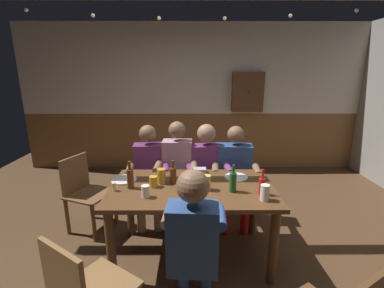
# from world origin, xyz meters

# --- Properties ---
(ground_plane) EXTENTS (7.40, 7.40, 0.00)m
(ground_plane) POSITION_xyz_m (0.00, 0.00, 0.00)
(ground_plane) COLOR #4C331E
(back_wall_upper) EXTENTS (6.17, 0.12, 1.59)m
(back_wall_upper) POSITION_xyz_m (0.00, 2.65, 1.85)
(back_wall_upper) COLOR beige
(back_wall_wainscot) EXTENTS (6.17, 0.12, 1.06)m
(back_wall_wainscot) POSITION_xyz_m (0.00, 2.65, 0.53)
(back_wall_wainscot) COLOR brown
(back_wall_wainscot) RESTS_ON ground_plane
(dining_table) EXTENTS (1.56, 0.92, 0.76)m
(dining_table) POSITION_xyz_m (0.00, -0.01, 0.65)
(dining_table) COLOR brown
(dining_table) RESTS_ON ground_plane
(person_0) EXTENTS (0.52, 0.53, 1.20)m
(person_0) POSITION_xyz_m (-0.52, 0.68, 0.66)
(person_0) COLOR #6B2D66
(person_0) RESTS_ON ground_plane
(person_1) EXTENTS (0.50, 0.51, 1.25)m
(person_1) POSITION_xyz_m (-0.18, 0.68, 0.68)
(person_1) COLOR #B78493
(person_1) RESTS_ON ground_plane
(person_2) EXTENTS (0.54, 0.55, 1.22)m
(person_2) POSITION_xyz_m (0.18, 0.67, 0.67)
(person_2) COLOR #6B2D66
(person_2) RESTS_ON ground_plane
(person_3) EXTENTS (0.57, 0.56, 1.19)m
(person_3) POSITION_xyz_m (0.52, 0.67, 0.66)
(person_3) COLOR #2D4C84
(person_3) RESTS_ON ground_plane
(person_4) EXTENTS (0.51, 0.52, 1.21)m
(person_4) POSITION_xyz_m (0.00, -0.69, 0.67)
(person_4) COLOR #2D4C84
(person_4) RESTS_ON ground_plane
(chair_empty_near_right) EXTENTS (0.57, 0.57, 0.88)m
(chair_empty_near_right) POSITION_xyz_m (-1.25, 0.51, 0.48)
(chair_empty_near_right) COLOR brown
(chair_empty_near_right) RESTS_ON ground_plane
(table_candle) EXTENTS (0.04, 0.04, 0.08)m
(table_candle) POSITION_xyz_m (-0.72, -0.10, 0.80)
(table_candle) COLOR #F9E08C
(table_candle) RESTS_ON dining_table
(condiment_caddy) EXTENTS (0.14, 0.10, 0.05)m
(condiment_caddy) POSITION_xyz_m (0.08, 0.35, 0.78)
(condiment_caddy) COLOR #B2B7BC
(condiment_caddy) RESTS_ON dining_table
(plate_0) EXTENTS (0.25, 0.25, 0.01)m
(plate_0) POSITION_xyz_m (-0.69, 0.14, 0.77)
(plate_0) COLOR white
(plate_0) RESTS_ON dining_table
(plate_1) EXTENTS (0.24, 0.24, 0.01)m
(plate_1) POSITION_xyz_m (0.45, 0.21, 0.77)
(plate_1) COLOR white
(plate_1) RESTS_ON dining_table
(bottle_0) EXTENTS (0.07, 0.07, 0.23)m
(bottle_0) POSITION_xyz_m (-0.19, 0.08, 0.84)
(bottle_0) COLOR #593314
(bottle_0) RESTS_ON dining_table
(bottle_1) EXTENTS (0.06, 0.06, 0.27)m
(bottle_1) POSITION_xyz_m (-0.58, -0.04, 0.86)
(bottle_1) COLOR #593314
(bottle_1) RESTS_ON dining_table
(bottle_2) EXTENTS (0.06, 0.06, 0.24)m
(bottle_2) POSITION_xyz_m (0.62, -0.19, 0.84)
(bottle_2) COLOR red
(bottle_2) RESTS_ON dining_table
(bottle_3) EXTENTS (0.06, 0.06, 0.26)m
(bottle_3) POSITION_xyz_m (0.37, -0.12, 0.86)
(bottle_3) COLOR #195923
(bottle_3) RESTS_ON dining_table
(pint_glass_0) EXTENTS (0.06, 0.06, 0.14)m
(pint_glass_0) POSITION_xyz_m (-0.05, -0.32, 0.83)
(pint_glass_0) COLOR #4C2D19
(pint_glass_0) RESTS_ON dining_table
(pint_glass_1) EXTENTS (0.07, 0.07, 0.11)m
(pint_glass_1) POSITION_xyz_m (-0.41, -0.23, 0.81)
(pint_glass_1) COLOR white
(pint_glass_1) RESTS_ON dining_table
(pint_glass_2) EXTENTS (0.08, 0.08, 0.16)m
(pint_glass_2) POSITION_xyz_m (-0.03, -0.22, 0.84)
(pint_glass_2) COLOR gold
(pint_glass_2) RESTS_ON dining_table
(pint_glass_3) EXTENTS (0.08, 0.08, 0.15)m
(pint_glass_3) POSITION_xyz_m (-0.30, 0.07, 0.83)
(pint_glass_3) COLOR gold
(pint_glass_3) RESTS_ON dining_table
(pint_glass_4) EXTENTS (0.08, 0.08, 0.11)m
(pint_glass_4) POSITION_xyz_m (-0.37, -0.01, 0.81)
(pint_glass_4) COLOR gold
(pint_glass_4) RESTS_ON dining_table
(pint_glass_5) EXTENTS (0.08, 0.08, 0.14)m
(pint_glass_5) POSITION_xyz_m (0.61, -0.29, 0.83)
(pint_glass_5) COLOR white
(pint_glass_5) RESTS_ON dining_table
(pint_glass_6) EXTENTS (0.08, 0.08, 0.14)m
(pint_glass_6) POSITION_xyz_m (0.13, -0.08, 0.83)
(pint_glass_6) COLOR #E5C64C
(pint_glass_6) RESTS_ON dining_table
(wall_dart_cabinet) EXTENTS (0.56, 0.15, 0.70)m
(wall_dart_cabinet) POSITION_xyz_m (1.01, 2.52, 1.46)
(wall_dart_cabinet) COLOR brown
(string_lights) EXTENTS (4.35, 0.04, 0.18)m
(string_lights) POSITION_xyz_m (-0.00, 0.37, 2.36)
(string_lights) COLOR #F9EAB2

